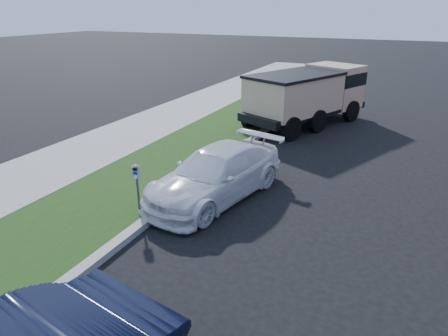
% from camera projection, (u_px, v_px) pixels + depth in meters
% --- Properties ---
extents(ground, '(120.00, 120.00, 0.00)m').
position_uv_depth(ground, '(263.00, 238.00, 8.52)').
color(ground, black).
rests_on(ground, ground).
extents(streetside, '(6.12, 50.00, 0.15)m').
position_uv_depth(streetside, '(116.00, 164.00, 12.37)').
color(streetside, gray).
rests_on(streetside, ground).
extents(parking_meter, '(0.18, 0.14, 1.19)m').
position_uv_depth(parking_meter, '(137.00, 178.00, 9.05)').
color(parking_meter, '#3F4247').
rests_on(parking_meter, ground).
extents(white_wagon, '(2.66, 4.64, 1.27)m').
position_uv_depth(white_wagon, '(216.00, 173.00, 10.19)').
color(white_wagon, white).
rests_on(white_wagon, ground).
extents(dump_truck, '(4.20, 6.15, 2.27)m').
position_uv_depth(dump_truck, '(309.00, 93.00, 16.41)').
color(dump_truck, black).
rests_on(dump_truck, ground).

